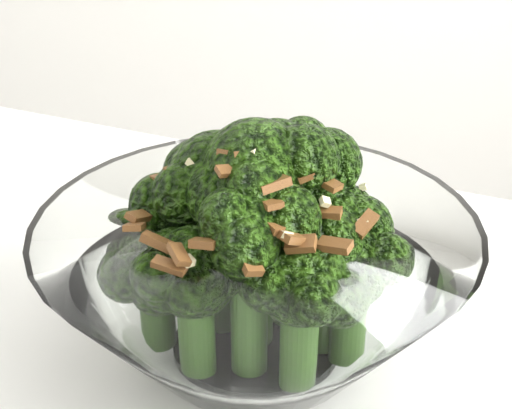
# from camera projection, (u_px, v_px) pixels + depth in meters

# --- Properties ---
(broccoli_dish) EXTENTS (0.23, 0.23, 0.14)m
(broccoli_dish) POSITION_uv_depth(u_px,v_px,m) (256.00, 273.00, 0.41)
(broccoli_dish) COLOR white
(broccoli_dish) RESTS_ON table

